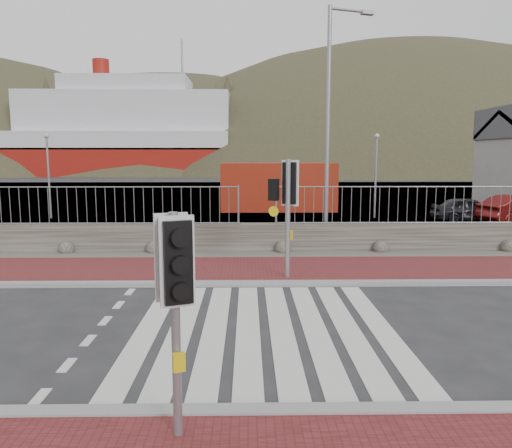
{
  "coord_description": "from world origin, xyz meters",
  "views": [
    {
      "loc": [
        -0.3,
        -8.61,
        3.12
      ],
      "look_at": [
        -0.11,
        3.0,
        1.5
      ],
      "focal_mm": 35.0,
      "sensor_mm": 36.0,
      "label": 1
    }
  ],
  "objects_px": {
    "streetlight": "(332,115)",
    "car_a": "(468,209)",
    "shipping_container": "(278,187)",
    "traffic_signal_near": "(175,279)",
    "traffic_signal_far": "(286,193)",
    "ferry": "(86,139)"
  },
  "relations": [
    {
      "from": "streetlight",
      "to": "car_a",
      "type": "xyz_separation_m",
      "value": [
        7.56,
        6.29,
        -3.85
      ]
    },
    {
      "from": "streetlight",
      "to": "shipping_container",
      "type": "relative_size",
      "value": 1.24
    },
    {
      "from": "traffic_signal_near",
      "to": "shipping_container",
      "type": "height_order",
      "value": "shipping_container"
    },
    {
      "from": "traffic_signal_far",
      "to": "car_a",
      "type": "bearing_deg",
      "value": -106.72
    },
    {
      "from": "ferry",
      "to": "traffic_signal_far",
      "type": "distance_m",
      "value": 69.23
    },
    {
      "from": "ferry",
      "to": "streetlight",
      "type": "bearing_deg",
      "value": -65.59
    },
    {
      "from": "traffic_signal_near",
      "to": "ferry",
      "type": "bearing_deg",
      "value": 87.06
    },
    {
      "from": "ferry",
      "to": "traffic_signal_near",
      "type": "relative_size",
      "value": 19.74
    },
    {
      "from": "traffic_signal_near",
      "to": "streetlight",
      "type": "distance_m",
      "value": 12.44
    },
    {
      "from": "traffic_signal_near",
      "to": "shipping_container",
      "type": "xyz_separation_m",
      "value": [
        2.46,
        22.87,
        -0.5
      ]
    },
    {
      "from": "traffic_signal_far",
      "to": "shipping_container",
      "type": "height_order",
      "value": "traffic_signal_far"
    },
    {
      "from": "traffic_signal_near",
      "to": "streetlight",
      "type": "bearing_deg",
      "value": 51.86
    },
    {
      "from": "car_a",
      "to": "shipping_container",
      "type": "bearing_deg",
      "value": 60.74
    },
    {
      "from": "ferry",
      "to": "traffic_signal_near",
      "type": "height_order",
      "value": "ferry"
    },
    {
      "from": "traffic_signal_far",
      "to": "traffic_signal_near",
      "type": "bearing_deg",
      "value": 100.36
    },
    {
      "from": "ferry",
      "to": "traffic_signal_near",
      "type": "bearing_deg",
      "value": -71.72
    },
    {
      "from": "traffic_signal_far",
      "to": "car_a",
      "type": "distance_m",
      "value": 14.48
    },
    {
      "from": "traffic_signal_far",
      "to": "streetlight",
      "type": "bearing_deg",
      "value": -87.61
    },
    {
      "from": "car_a",
      "to": "traffic_signal_far",
      "type": "bearing_deg",
      "value": 139.73
    },
    {
      "from": "streetlight",
      "to": "traffic_signal_far",
      "type": "bearing_deg",
      "value": -129.85
    },
    {
      "from": "traffic_signal_far",
      "to": "car_a",
      "type": "height_order",
      "value": "traffic_signal_far"
    },
    {
      "from": "car_a",
      "to": "traffic_signal_near",
      "type": "bearing_deg",
      "value": 148.72
    }
  ]
}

